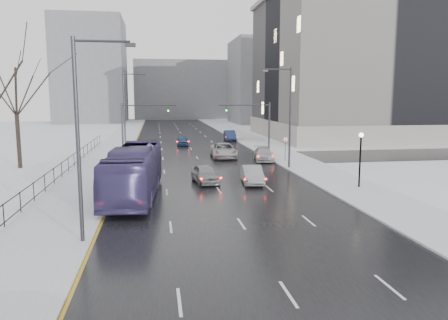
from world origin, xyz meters
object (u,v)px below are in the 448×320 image
mast_signal_left (132,124)px  sedan_right_distant (230,135)px  sedan_center_far (183,141)px  sedan_right_near (252,175)px  streetlight_l_near (82,131)px  no_uturn_sign (286,142)px  mast_signal_right (260,123)px  sedan_right_cross (223,150)px  lamppost_r_mid (360,152)px  tree_park_e (20,169)px  sedan_center_near (205,174)px  sedan_right_far (264,154)px  bus (134,172)px  streetlight_r_mid (288,113)px  streetlight_l_far (126,110)px

mast_signal_left → sedan_right_distant: 25.34m
sedan_center_far → sedan_right_near: bearing=-80.1°
streetlight_l_near → sedan_right_distant: bearing=72.4°
no_uturn_sign → sedan_center_far: no_uturn_sign is taller
mast_signal_right → sedan_center_far: mast_signal_right is taller
streetlight_l_near → mast_signal_left: (0.84, 28.00, -1.51)m
sedan_right_cross → sedan_center_far: sedan_right_cross is taller
lamppost_r_mid → mast_signal_left: bearing=135.5°
lamppost_r_mid → sedan_center_far: size_ratio=1.04×
sedan_right_distant → tree_park_e: bearing=-133.1°
mast_signal_left → no_uturn_sign: mast_signal_left is taller
lamppost_r_mid → mast_signal_right: size_ratio=0.66×
streetlight_l_near → tree_park_e: bearing=112.7°
lamppost_r_mid → sedan_right_distant: size_ratio=0.88×
mast_signal_left → sedan_right_distant: size_ratio=1.34×
mast_signal_left → sedan_center_near: mast_signal_left is taller
sedan_right_cross → sedan_right_far: (4.09, -3.06, -0.13)m
tree_park_e → sedan_center_near: bearing=-29.4°
no_uturn_sign → sedan_right_far: size_ratio=0.54×
bus → sedan_right_near: 10.05m
no_uturn_sign → sedan_right_far: 3.02m
streetlight_r_mid → tree_park_e: bearing=171.4°
streetlight_l_near → mast_signal_right: size_ratio=1.54×
sedan_center_far → sedan_right_distant: size_ratio=0.85×
lamppost_r_mid → sedan_right_near: lamppost_r_mid is taller
mast_signal_right → sedan_right_far: size_ratio=1.30×
sedan_right_far → sedan_right_distant: bearing=97.8°
streetlight_l_far → sedan_right_distant: size_ratio=2.06×
sedan_right_near → sedan_right_cross: 15.45m
sedan_right_near → no_uturn_sign: bearing=65.2°
bus → sedan_right_distant: bus is taller
sedan_right_far → sedan_right_near: bearing=-100.4°
mast_signal_left → mast_signal_right: bearing=0.0°
mast_signal_right → lamppost_r_mid: bearing=-78.5°
sedan_center_far → sedan_right_cross: bearing=-71.7°
sedan_center_near → sedan_right_distant: bearing=70.4°
tree_park_e → mast_signal_right: size_ratio=2.08×
streetlight_l_far → mast_signal_left: size_ratio=1.54×
streetlight_l_near → sedan_right_cross: (11.26, 28.70, -4.73)m
streetlight_r_mid → bus: bearing=-145.1°
sedan_right_far → sedan_right_cross: bearing=151.0°
mast_signal_right → streetlight_r_mid: bearing=-84.0°
no_uturn_sign → sedan_right_far: (-2.02, 1.63, -1.54)m
streetlight_l_near → sedan_center_near: streetlight_l_near is taller
sedan_right_near → sedan_right_far: 13.04m
sedan_right_cross → sedan_right_far: 5.11m
streetlight_r_mid → bus: (-14.48, -10.10, -3.77)m
bus → streetlight_l_far: bearing=99.2°
streetlight_l_near → streetlight_l_far: bearing=90.0°
bus → sedan_right_cross: bearing=67.9°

